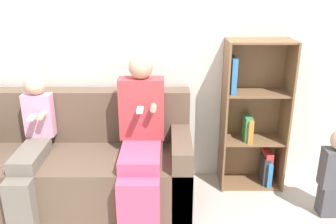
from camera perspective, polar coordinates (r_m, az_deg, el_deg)
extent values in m
cube|color=silver|center=(3.31, -7.79, 9.84)|extent=(10.00, 0.06, 2.55)
cube|color=brown|center=(3.21, -14.33, -10.93)|extent=(1.93, 0.62, 0.47)
cube|color=brown|center=(3.45, -13.13, -4.08)|extent=(1.93, 0.19, 0.94)
cube|color=brown|center=(3.07, 1.94, -9.79)|extent=(0.16, 0.62, 0.65)
cube|color=#DB4C75|center=(2.82, -4.90, -15.12)|extent=(0.32, 0.12, 0.47)
cube|color=#DB4C75|center=(2.90, -4.65, -7.35)|extent=(0.32, 0.42, 0.11)
cube|color=#B73D42|center=(3.05, -4.42, 0.59)|extent=(0.38, 0.17, 0.53)
sphere|color=tan|center=(2.94, -4.60, 7.18)|extent=(0.20, 0.20, 0.20)
cylinder|color=tan|center=(2.89, -2.56, 0.67)|extent=(0.05, 0.10, 0.05)
cube|color=white|center=(2.85, -4.70, 0.33)|extent=(0.05, 0.12, 0.02)
cube|color=#70665B|center=(3.03, -22.69, -14.08)|extent=(0.21, 0.12, 0.47)
cube|color=#70665B|center=(3.13, -21.41, -6.64)|extent=(0.21, 0.48, 0.11)
cube|color=#E599BC|center=(3.29, -20.19, -0.49)|extent=(0.25, 0.11, 0.38)
sphere|color=beige|center=(3.21, -20.78, 4.13)|extent=(0.18, 0.18, 0.18)
cylinder|color=beige|center=(3.16, -19.73, -0.52)|extent=(0.05, 0.10, 0.05)
cube|color=white|center=(3.14, -21.18, -0.84)|extent=(0.05, 0.12, 0.02)
cube|color=#47474C|center=(3.37, 24.44, -12.62)|extent=(0.19, 0.14, 0.27)
cube|color=#4C4C51|center=(3.22, 25.22, -8.08)|extent=(0.24, 0.14, 0.33)
cube|color=brown|center=(3.28, 8.76, -0.77)|extent=(0.02, 0.32, 1.40)
cube|color=brown|center=(3.42, 18.08, -0.73)|extent=(0.02, 0.32, 1.40)
cube|color=brown|center=(3.48, 12.96, 0.13)|extent=(0.58, 0.02, 1.40)
cube|color=brown|center=(3.64, 12.62, -10.93)|extent=(0.54, 0.28, 0.02)
cube|color=brown|center=(3.43, 13.20, -4.33)|extent=(0.54, 0.28, 0.02)
cube|color=brown|center=(3.27, 13.84, 3.01)|extent=(0.54, 0.28, 0.02)
cube|color=brown|center=(3.17, 14.54, 10.97)|extent=(0.54, 0.28, 0.02)
cube|color=#C63838|center=(3.59, 15.33, -8.44)|extent=(0.07, 0.18, 0.33)
cube|color=#333338|center=(3.60, 15.03, -8.80)|extent=(0.06, 0.18, 0.28)
cube|color=teal|center=(3.61, 15.41, -9.02)|extent=(0.04, 0.24, 0.24)
cube|color=#429956|center=(3.37, 12.39, -2.46)|extent=(0.07, 0.18, 0.23)
cube|color=orange|center=(3.37, 12.58, -2.53)|extent=(0.04, 0.23, 0.22)
cube|color=teal|center=(3.18, 10.12, 5.90)|extent=(0.05, 0.21, 0.31)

